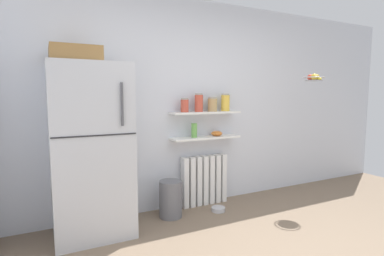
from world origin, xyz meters
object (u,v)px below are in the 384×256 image
Objects in this scene: refrigerator at (91,148)px; shelf_bowl at (217,133)px; hanging_fruit_basket at (314,78)px; storage_jar_3 at (225,102)px; vase at (194,130)px; pet_food_bowl at (218,209)px; radiator at (204,180)px; trash_bin at (171,199)px; storage_jar_2 at (212,104)px; storage_jar_0 at (185,105)px; storage_jar_1 at (199,103)px.

shelf_bowl is (1.59, 0.20, 0.03)m from refrigerator.
hanging_fruit_basket is at bearing -5.63° from refrigerator.
refrigerator is 1.78m from storage_jar_3.
pet_food_bowl is at bearing -53.80° from vase.
refrigerator is at bearing 174.37° from hanging_fruit_basket.
trash_bin is (-0.55, -0.19, -0.10)m from radiator.
trash_bin is (-0.72, -0.16, -0.71)m from shelf_bowl.
storage_jar_3 reaches higher than shelf_bowl.
refrigerator is at bearing -172.35° from storage_jar_2.
storage_jar_2 is 0.41m from vase.
trash_bin is 0.63m from pet_food_bowl.
radiator is at bearing 9.34° from refrigerator.
storage_jar_1 reaches higher than storage_jar_0.
radiator is 3.50× the size of storage_jar_2.
shelf_bowl is 1.03m from trash_bin.
storage_jar_1 is at bearing 19.75° from trash_bin.
storage_jar_2 is 0.66× the size of hanging_fruit_basket.
shelf_bowl is at bearing -0.00° from storage_jar_2.
storage_jar_0 is at bearing -180.00° from storage_jar_2.
storage_jar_3 is 0.81× the size of hanging_fruit_basket.
refrigerator is 1.70m from pet_food_bowl.
shelf_bowl is at bearing -10.25° from radiator.
pet_food_bowl is at bearing -133.92° from storage_jar_3.
storage_jar_2 reaches higher than pet_food_bowl.
storage_jar_3 is at bearing 0.00° from storage_jar_0.
trash_bin is (-0.26, -0.16, -1.08)m from storage_jar_0.
storage_jar_3 is 1.35m from pet_food_bowl.
pet_food_bowl is at bearing -103.26° from storage_jar_2.
storage_jar_1 is 1.21m from trash_bin.
storage_jar_1 is 1.25× the size of storage_jar_2.
refrigerator reaches higher than shelf_bowl.
refrigerator is at bearing -170.81° from vase.
trash_bin is 1.55× the size of hanging_fruit_basket.
radiator reaches higher than trash_bin.
trash_bin is (0.87, 0.04, -0.68)m from refrigerator.
radiator is 1.96m from hanging_fruit_basket.
hanging_fruit_basket reaches higher than vase.
storage_jar_1 is 1.01× the size of storage_jar_3.
storage_jar_0 is 1.34m from pet_food_bowl.
radiator is 3.71× the size of storage_jar_0.
refrigerator is 1.41m from storage_jar_1.
storage_jar_1 reaches higher than trash_bin.
storage_jar_2 reaches higher than trash_bin.
trash_bin is at bearing -160.25° from storage_jar_1.
storage_jar_0 reaches higher than vase.
pet_food_bowl is (1.46, -0.06, -0.87)m from refrigerator.
pet_food_bowl is (0.20, -0.27, -0.96)m from vase.
refrigerator reaches higher than storage_jar_3.
storage_jar_3 is 1.33× the size of pet_food_bowl.
storage_jar_0 is at bearing -180.00° from vase.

